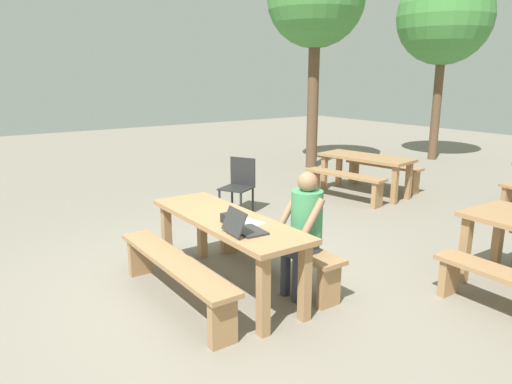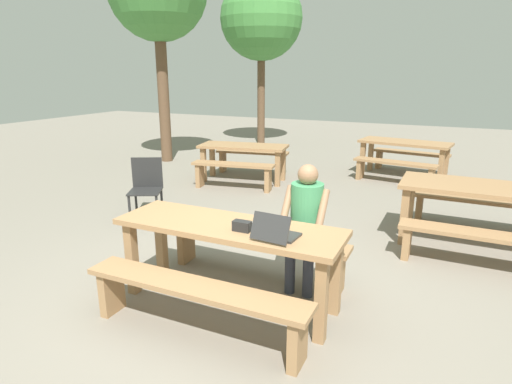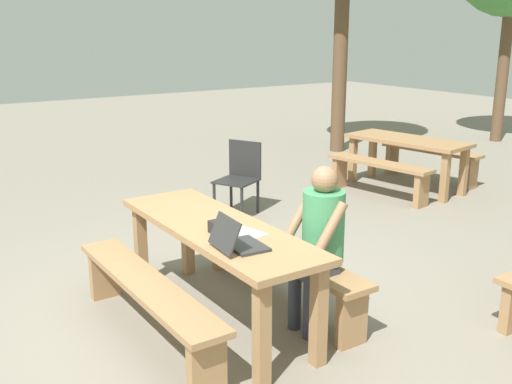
% 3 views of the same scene
% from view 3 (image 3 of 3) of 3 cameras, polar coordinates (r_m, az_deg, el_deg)
% --- Properties ---
extents(ground_plane, '(30.00, 30.00, 0.00)m').
position_cam_3_polar(ground_plane, '(4.78, -3.59, -11.92)').
color(ground_plane, gray).
extents(picnic_table_front, '(2.06, 0.65, 0.77)m').
position_cam_3_polar(picnic_table_front, '(4.52, -3.72, -4.62)').
color(picnic_table_front, '#9E754C').
rests_on(picnic_table_front, ground).
extents(bench_near, '(1.93, 0.30, 0.46)m').
position_cam_3_polar(bench_near, '(4.39, -10.34, -9.63)').
color(bench_near, '#9E754C').
rests_on(bench_near, ground).
extents(bench_far, '(1.93, 0.30, 0.46)m').
position_cam_3_polar(bench_far, '(4.92, 2.25, -6.56)').
color(bench_far, '#9E754C').
rests_on(bench_far, ground).
extents(laptop, '(0.35, 0.34, 0.23)m').
position_cam_3_polar(laptop, '(3.99, -1.80, -4.63)').
color(laptop, '#2D2D2D').
rests_on(laptop, picnic_table_front).
extents(small_pouch, '(0.15, 0.08, 0.09)m').
position_cam_3_polar(small_pouch, '(4.27, -3.65, -3.44)').
color(small_pouch, black).
rests_on(small_pouch, picnic_table_front).
extents(paper_sheet, '(0.34, 0.27, 0.00)m').
position_cam_3_polar(paper_sheet, '(4.30, -1.22, -3.88)').
color(paper_sheet, white).
rests_on(paper_sheet, picnic_table_front).
extents(person_seated, '(0.42, 0.41, 1.25)m').
position_cam_3_polar(person_seated, '(4.37, 6.01, -4.16)').
color(person_seated, '#333847').
rests_on(person_seated, ground).
extents(plastic_chair, '(0.59, 0.59, 0.87)m').
position_cam_3_polar(plastic_chair, '(7.19, -1.56, 1.53)').
color(plastic_chair, '#262626').
rests_on(plastic_chair, ground).
extents(picnic_table_distant, '(1.76, 0.94, 0.71)m').
position_cam_3_polar(picnic_table_distant, '(8.54, 14.14, 4.15)').
color(picnic_table_distant, '#9E754C').
rests_on(picnic_table_distant, ground).
extents(bench_distant_south, '(1.53, 0.54, 0.48)m').
position_cam_3_polar(bench_distant_south, '(8.08, 11.57, 1.94)').
color(bench_distant_south, '#9E754C').
rests_on(bench_distant_south, ground).
extents(bench_distant_north, '(1.53, 0.54, 0.48)m').
position_cam_3_polar(bench_distant_north, '(9.12, 16.22, 3.18)').
color(bench_distant_north, '#9E754C').
rests_on(bench_distant_north, ground).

